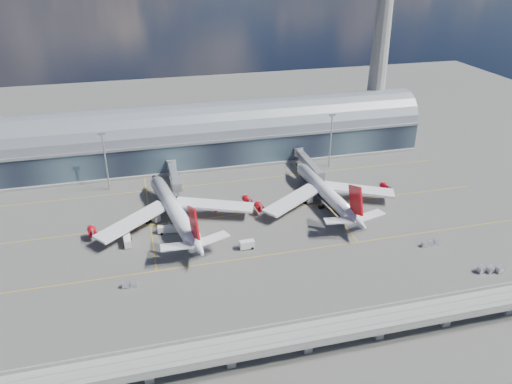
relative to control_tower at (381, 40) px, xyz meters
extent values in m
plane|color=#474744|center=(-85.00, -83.00, -51.64)|extent=(500.00, 500.00, 0.00)
cube|color=gold|center=(-85.00, -93.00, -51.63)|extent=(200.00, 0.25, 0.01)
cube|color=gold|center=(-85.00, -63.00, -51.63)|extent=(200.00, 0.25, 0.01)
cube|color=gold|center=(-85.00, -33.00, -51.63)|extent=(200.00, 0.25, 0.01)
cube|color=gold|center=(-120.00, -53.00, -51.63)|extent=(0.25, 80.00, 0.01)
cube|color=gold|center=(-50.00, -53.00, -51.63)|extent=(0.25, 80.00, 0.01)
cube|color=#1D2330|center=(-85.00, -5.00, -44.64)|extent=(200.00, 28.00, 14.00)
cylinder|color=gray|center=(-85.00, -5.00, -37.64)|extent=(200.00, 28.00, 28.00)
cube|color=gray|center=(-85.00, -19.00, -37.64)|extent=(200.00, 1.00, 1.20)
cube|color=gray|center=(-85.00, -5.00, -51.04)|extent=(200.00, 30.00, 1.20)
cube|color=gray|center=(0.00, 0.00, -47.64)|extent=(18.00, 18.00, 8.00)
cone|color=gray|center=(0.00, 0.00, -6.64)|extent=(10.00, 10.00, 90.00)
cube|color=gray|center=(-85.00, -138.00, -46.14)|extent=(220.00, 8.50, 1.20)
cube|color=gray|center=(-85.00, -142.00, -45.04)|extent=(220.00, 0.40, 1.20)
cube|color=gray|center=(-85.00, -134.00, -45.04)|extent=(220.00, 0.40, 1.20)
cube|color=gray|center=(-85.00, -139.50, -45.49)|extent=(220.00, 0.12, 0.12)
cube|color=gray|center=(-85.00, -136.50, -45.49)|extent=(220.00, 0.12, 0.12)
cube|color=gray|center=(-125.00, -138.00, -49.14)|extent=(2.20, 2.20, 5.00)
cube|color=gray|center=(-105.00, -138.00, -49.14)|extent=(2.20, 2.20, 5.00)
cube|color=gray|center=(-85.00, -138.00, -49.14)|extent=(2.20, 2.20, 5.00)
cube|color=gray|center=(-65.00, -138.00, -49.14)|extent=(2.20, 2.20, 5.00)
cube|color=gray|center=(-45.00, -138.00, -49.14)|extent=(2.20, 2.20, 5.00)
cube|color=gray|center=(-25.00, -138.00, -49.14)|extent=(2.20, 2.20, 5.00)
cylinder|color=gray|center=(-135.00, -28.00, -39.14)|extent=(0.70, 0.70, 25.00)
cube|color=gray|center=(-135.00, -28.00, -26.44)|extent=(3.00, 0.40, 1.00)
cylinder|color=gray|center=(-35.00, -28.00, -39.14)|extent=(0.70, 0.70, 25.00)
cube|color=gray|center=(-35.00, -28.00, -26.44)|extent=(3.00, 0.40, 1.00)
cylinder|color=white|center=(-111.12, -62.94, -45.93)|extent=(13.92, 49.13, 5.89)
cone|color=white|center=(-115.63, -36.14, -45.93)|extent=(7.03, 8.24, 5.89)
cone|color=white|center=(-106.30, -91.55, -45.19)|extent=(7.65, 11.87, 5.89)
cube|color=red|center=(-106.76, -88.83, -37.92)|extent=(2.46, 10.96, 12.19)
cube|color=white|center=(-126.01, -67.31, -46.66)|extent=(28.02, 23.94, 2.38)
cube|color=white|center=(-95.61, -62.19, -46.66)|extent=(30.49, 16.38, 2.38)
cylinder|color=red|center=(-126.88, -65.59, -48.32)|extent=(3.67, 5.03, 2.95)
cylinder|color=red|center=(-140.39, -67.87, -48.32)|extent=(3.67, 5.03, 2.95)
cylinder|color=red|center=(-95.36, -60.28, -48.32)|extent=(3.67, 5.03, 2.95)
cylinder|color=red|center=(-81.85, -58.01, -48.32)|extent=(3.67, 5.03, 2.95)
cylinder|color=gray|center=(-113.98, -45.96, -50.26)|extent=(0.46, 0.46, 2.76)
cylinder|color=gray|center=(-113.41, -67.06, -50.26)|extent=(0.55, 0.55, 2.76)
cylinder|color=gray|center=(-107.60, -66.08, -50.26)|extent=(0.55, 0.55, 2.76)
cylinder|color=black|center=(-113.41, -67.06, -51.13)|extent=(2.23, 1.70, 1.38)
cylinder|color=black|center=(-107.60, -66.08, -51.13)|extent=(2.23, 1.70, 1.38)
cylinder|color=white|center=(-50.77, -62.27, -46.20)|extent=(8.43, 44.85, 5.35)
cone|color=white|center=(-52.51, -37.27, -46.20)|extent=(5.85, 7.73, 5.35)
cone|color=white|center=(-48.91, -89.11, -45.46)|extent=(6.10, 11.41, 5.35)
cube|color=red|center=(-49.10, -86.35, -38.45)|extent=(1.41, 11.04, 12.21)
cube|color=white|center=(-65.05, -65.11, -46.93)|extent=(27.50, 20.99, 2.28)
cube|color=white|center=(-36.24, -63.10, -46.93)|extent=(28.41, 18.06, 2.28)
cylinder|color=black|center=(-50.77, -62.27, -47.67)|extent=(7.31, 40.23, 4.55)
cylinder|color=red|center=(-65.71, -63.31, -48.59)|extent=(3.26, 4.80, 2.95)
cylinder|color=red|center=(-78.51, -64.20, -48.59)|extent=(3.26, 4.80, 2.95)
cylinder|color=red|center=(-35.84, -61.23, -48.59)|extent=(3.26, 4.80, 2.95)
cylinder|color=red|center=(-23.03, -60.34, -48.59)|extent=(3.26, 4.80, 2.95)
cylinder|color=gray|center=(-51.86, -46.59, -50.25)|extent=(0.46, 0.46, 2.77)
cylinder|color=gray|center=(-53.46, -66.15, -50.25)|extent=(0.55, 0.55, 2.77)
cylinder|color=gray|center=(-47.57, -65.74, -50.25)|extent=(0.55, 0.55, 2.77)
cylinder|color=black|center=(-53.46, -66.15, -51.13)|extent=(2.12, 1.52, 1.38)
cylinder|color=black|center=(-47.57, -65.74, -51.13)|extent=(2.12, 1.52, 1.38)
cube|color=gray|center=(-107.62, -31.00, -46.44)|extent=(3.00, 24.00, 3.00)
cube|color=gray|center=(-107.62, -43.00, -46.44)|extent=(3.60, 3.60, 3.40)
cylinder|color=gray|center=(-107.62, -19.00, -46.44)|extent=(4.40, 4.40, 4.00)
cylinder|color=gray|center=(-107.62, -43.00, -49.94)|extent=(0.50, 0.50, 3.40)
cylinder|color=black|center=(-107.62, -43.00, -51.29)|extent=(1.40, 0.80, 0.80)
cube|color=gray|center=(-47.27, -33.00, -46.44)|extent=(3.00, 28.00, 3.00)
cube|color=gray|center=(-47.27, -47.00, -46.44)|extent=(3.60, 3.60, 3.40)
cylinder|color=gray|center=(-47.27, -19.00, -46.44)|extent=(4.40, 4.40, 4.00)
cylinder|color=gray|center=(-47.27, -47.00, -49.94)|extent=(0.50, 0.50, 3.40)
cylinder|color=black|center=(-47.27, -47.00, -51.29)|extent=(1.40, 0.80, 0.80)
cube|color=silver|center=(-128.57, -74.24, -49.97)|extent=(2.75, 7.39, 2.70)
cylinder|color=black|center=(-128.45, -71.91, -51.17)|extent=(2.64, 1.06, 0.94)
cylinder|color=black|center=(-128.68, -76.56, -51.17)|extent=(2.64, 1.06, 0.94)
cube|color=silver|center=(-88.84, -87.19, -50.00)|extent=(5.20, 2.57, 2.65)
cylinder|color=black|center=(-87.21, -87.26, -51.18)|extent=(1.03, 2.59, 0.92)
cylinder|color=black|center=(-90.47, -87.12, -51.18)|extent=(1.03, 2.59, 0.92)
cube|color=silver|center=(-114.08, -69.92, -50.15)|extent=(7.62, 2.81, 2.42)
cylinder|color=black|center=(-111.71, -69.70, -51.22)|extent=(1.05, 2.40, 0.84)
cylinder|color=black|center=(-116.46, -70.13, -51.22)|extent=(1.05, 2.40, 0.84)
cube|color=silver|center=(-46.42, -68.34, -50.12)|extent=(2.70, 5.86, 2.46)
cylinder|color=black|center=(-46.59, -66.52, -51.21)|extent=(2.44, 1.07, 0.85)
cylinder|color=black|center=(-46.25, -70.15, -51.21)|extent=(2.44, 1.07, 0.85)
cube|color=silver|center=(-57.20, -59.10, -49.86)|extent=(4.07, 6.07, 2.89)
cylinder|color=black|center=(-56.68, -57.39, -51.14)|extent=(2.95, 1.77, 1.00)
cylinder|color=black|center=(-57.72, -60.80, -51.14)|extent=(2.95, 1.77, 1.00)
cube|color=silver|center=(-119.01, -59.43, -49.91)|extent=(6.13, 6.50, 2.80)
cylinder|color=black|center=(-117.64, -57.87, -51.15)|extent=(2.67, 2.51, 0.97)
cylinder|color=black|center=(-120.37, -60.99, -51.15)|extent=(2.67, 2.51, 0.97)
cube|color=gray|center=(-129.76, -99.34, -51.40)|extent=(2.39, 1.70, 0.28)
cube|color=silver|center=(-129.76, -99.34, -50.64)|extent=(2.01, 1.57, 1.42)
cube|color=gray|center=(-127.31, -99.14, -51.40)|extent=(2.39, 1.70, 0.28)
cube|color=silver|center=(-127.31, -99.14, -50.64)|extent=(2.01, 1.57, 1.42)
cube|color=gray|center=(-28.94, -101.24, -51.41)|extent=(2.27, 1.58, 0.27)
cube|color=silver|center=(-28.94, -101.24, -50.68)|extent=(1.90, 1.47, 1.37)
cube|color=gray|center=(-26.57, -101.10, -51.41)|extent=(2.27, 1.58, 0.27)
cube|color=silver|center=(-26.57, -101.10, -50.68)|extent=(1.90, 1.47, 1.37)
cube|color=gray|center=(-24.21, -100.96, -51.41)|extent=(2.27, 1.58, 0.27)
cube|color=silver|center=(-24.21, -100.96, -50.68)|extent=(1.90, 1.47, 1.37)
cube|color=gray|center=(-19.68, -119.20, -51.35)|extent=(3.10, 2.44, 0.34)
cube|color=silver|center=(-19.68, -119.20, -50.44)|extent=(2.63, 2.22, 1.71)
cube|color=gray|center=(-16.82, -119.93, -51.35)|extent=(3.10, 2.44, 0.34)
cube|color=silver|center=(-16.82, -119.93, -50.44)|extent=(2.63, 2.22, 1.71)
cube|color=gray|center=(-13.95, -120.66, -51.35)|extent=(3.10, 2.44, 0.34)
cube|color=silver|center=(-13.95, -120.66, -50.44)|extent=(2.63, 2.22, 1.71)
camera|label=1|loc=(-121.72, -228.49, 42.30)|focal=35.00mm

